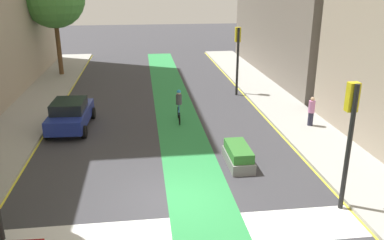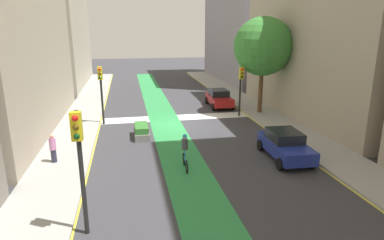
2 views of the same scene
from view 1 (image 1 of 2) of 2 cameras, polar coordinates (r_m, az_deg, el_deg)
ground_plane at (r=14.47m, az=-2.78°, el=-11.44°), size 120.00×120.00×0.00m
bike_lane_paint at (r=14.56m, az=1.22°, el=-11.18°), size 2.40×60.00×0.01m
crosswalk_band at (r=12.80m, az=-2.02°, el=-16.00°), size 12.00×1.80×0.01m
sidewalk_right at (r=16.67m, az=24.17°, el=-8.56°), size 3.00×60.00×0.15m
curb_stripe_right at (r=16.00m, az=19.48°, el=-9.39°), size 0.16×60.00×0.01m
traffic_signal_near_right at (r=13.77m, az=21.77°, el=-0.39°), size 0.35×0.52×4.40m
traffic_signal_far_right at (r=26.84m, az=6.58°, el=10.18°), size 0.35×0.52×4.52m
car_blue_left_far at (r=21.73m, az=-17.07°, el=0.82°), size 2.17×4.27×1.57m
cyclist_in_lane at (r=21.72m, az=-1.90°, el=2.15°), size 0.32×1.73×1.86m
pedestrian_sidewalk_right_a at (r=21.73m, az=16.76°, el=1.22°), size 0.34×0.34×1.56m
median_planter at (r=16.96m, az=6.67°, el=-5.14°), size 0.95×2.21×0.85m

